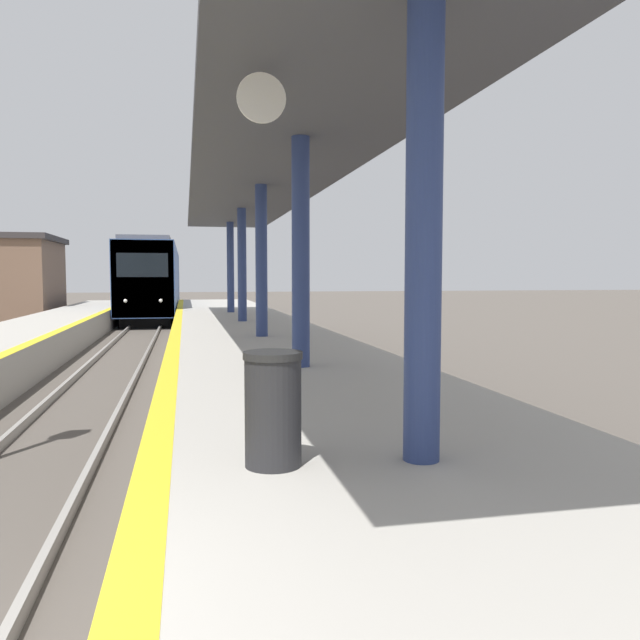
# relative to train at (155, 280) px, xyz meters

# --- Properties ---
(train) EXTENTS (2.89, 23.53, 4.49)m
(train) POSITION_rel_train_xyz_m (0.00, 0.00, 0.00)
(train) COLOR black
(train) RESTS_ON ground
(station_canopy) EXTENTS (3.56, 28.15, 4.11)m
(station_canopy) POSITION_rel_train_xyz_m (3.87, -25.61, 2.51)
(station_canopy) COLOR navy
(station_canopy) RESTS_ON platform_right
(trash_bin) EXTENTS (0.49, 0.49, 0.95)m
(trash_bin) POSITION_rel_train_xyz_m (2.62, -36.76, -0.85)
(trash_bin) COLOR #262628
(trash_bin) RESTS_ON platform_right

